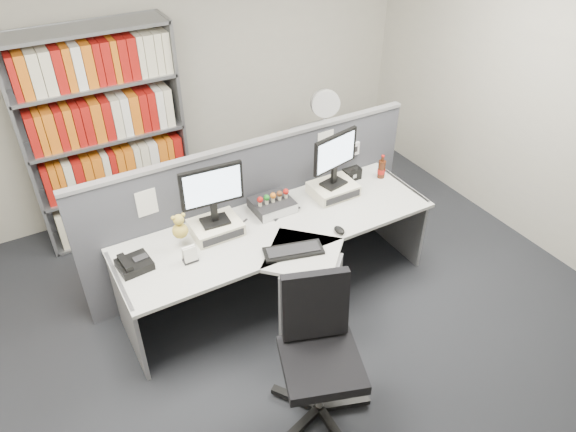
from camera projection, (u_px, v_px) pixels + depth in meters
ground at (330, 355)px, 4.13m from camera, size 5.50×5.50×0.00m
room_shell at (344, 151)px, 3.08m from camera, size 5.04×5.54×2.72m
partition at (254, 206)px, 4.63m from camera, size 3.00×0.08×1.27m
desk at (291, 266)px, 4.28m from camera, size 2.60×1.20×0.72m
monitor_riser_left at (216, 227)px, 4.18m from camera, size 0.38×0.31×0.10m
monitor_riser_right at (333, 189)px, 4.62m from camera, size 0.38×0.31×0.10m
monitor_left at (212, 191)px, 3.98m from camera, size 0.48×0.17×0.49m
monitor_right at (335, 155)px, 4.43m from camera, size 0.46×0.19×0.47m
desktop_pc at (272, 205)px, 4.44m from camera, size 0.33×0.29×0.09m
figurines at (273, 196)px, 4.37m from camera, size 0.29×0.05×0.09m
keyboard at (293, 251)px, 4.00m from camera, size 0.47×0.28×0.03m
mouse at (339, 230)px, 4.20m from camera, size 0.07×0.11×0.04m
desk_phone at (134, 264)px, 3.85m from camera, size 0.25×0.23×0.10m
desk_calendar at (190, 255)px, 3.90m from camera, size 0.11×0.08×0.13m
plush_toy at (180, 228)px, 3.95m from camera, size 0.12×0.12×0.21m
speaker at (352, 174)px, 4.82m from camera, size 0.16×0.09×0.11m
cola_bottle at (382, 169)px, 4.82m from camera, size 0.07×0.07×0.23m
shelving_unit at (106, 140)px, 4.91m from camera, size 1.41×0.40×2.00m
filing_cabinet at (322, 163)px, 5.81m from camera, size 0.45×0.61×0.70m
desk_fan at (325, 107)px, 5.42m from camera, size 0.28×0.18×0.49m
office_chair at (319, 349)px, 3.46m from camera, size 0.70×0.71×1.06m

